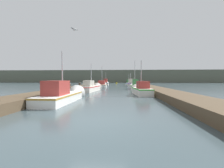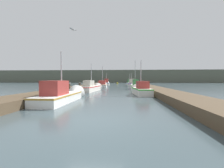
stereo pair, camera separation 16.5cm
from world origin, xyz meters
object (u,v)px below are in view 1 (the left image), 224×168
fishing_boat_2 (92,87)px  channel_buoy (117,83)px  fishing_boat_1 (141,90)px  fishing_boat_6 (106,83)px  mooring_piling_1 (69,89)px  fishing_boat_3 (135,86)px  mooring_piling_3 (80,87)px  seagull_lead (75,30)px  mooring_piling_0 (97,84)px  fishing_boat_5 (131,84)px  fishing_boat_7 (129,83)px  fishing_boat_0 (65,95)px  fishing_boat_4 (102,85)px  mooring_piling_2 (45,95)px

fishing_boat_2 → channel_buoy: 30.11m
fishing_boat_1 → channel_buoy: size_ratio=4.62×
fishing_boat_6 → mooring_piling_1: (-1.15, -24.19, 0.09)m
fishing_boat_3 → mooring_piling_3: size_ratio=5.29×
fishing_boat_1 → mooring_piling_1: fishing_boat_1 is taller
seagull_lead → mooring_piling_0: bearing=35.2°
fishing_boat_1 → fishing_boat_5: (0.01, 18.21, 0.07)m
fishing_boat_3 → fishing_boat_6: bearing=114.4°
fishing_boat_3 → mooring_piling_1: (-7.42, -9.57, 0.12)m
fishing_boat_2 → fishing_boat_7: bearing=81.7°
mooring_piling_0 → fishing_boat_0: bearing=-87.4°
fishing_boat_3 → fishing_boat_4: (-5.97, 4.73, -0.05)m
fishing_boat_6 → seagull_lead: seagull_lead is taller
fishing_boat_1 → seagull_lead: (-4.94, -6.58, 4.22)m
fishing_boat_5 → mooring_piling_2: (-7.27, -24.14, -0.02)m
fishing_boat_6 → seagull_lead: size_ratio=10.04×
mooring_piling_0 → mooring_piling_2: mooring_piling_0 is taller
fishing_boat_0 → fishing_boat_2: size_ratio=0.99×
fishing_boat_0 → fishing_boat_1: 8.03m
fishing_boat_3 → fishing_boat_7: bearing=91.4°
mooring_piling_3 → channel_buoy: (3.60, 31.13, -0.41)m
mooring_piling_2 → channel_buoy: (3.54, 39.79, -0.36)m
fishing_boat_4 → fishing_boat_7: (5.92, 14.69, -0.05)m
fishing_boat_0 → mooring_piling_3: size_ratio=5.37×
fishing_boat_3 → fishing_boat_7: (-0.05, 19.42, -0.10)m
fishing_boat_4 → mooring_piling_3: bearing=-101.3°
fishing_boat_4 → fishing_boat_6: bearing=88.3°
mooring_piling_3 → fishing_boat_3: bearing=38.2°
fishing_boat_7 → seagull_lead: size_ratio=9.90×
fishing_boat_0 → fishing_boat_6: size_ratio=1.13×
fishing_boat_5 → mooring_piling_2: size_ratio=4.81×
mooring_piling_1 → mooring_piling_2: 4.94m
channel_buoy → mooring_piling_2: bearing=-95.1°
fishing_boat_6 → mooring_piling_3: (-1.17, -20.47, 0.05)m
fishing_boat_4 → mooring_piling_2: (-1.41, -19.24, 0.08)m
mooring_piling_1 → channel_buoy: 35.04m
fishing_boat_2 → fishing_boat_5: (6.02, 14.37, 0.08)m
fishing_boat_1 → fishing_boat_4: size_ratio=1.07×
fishing_boat_4 → fishing_boat_5: size_ratio=0.93×
fishing_boat_2 → seagull_lead: seagull_lead is taller
fishing_boat_0 → mooring_piling_0: (-0.93, 20.14, 0.15)m
fishing_boat_4 → mooring_piling_1: bearing=-99.2°
fishing_boat_5 → channel_buoy: size_ratio=4.64×
fishing_boat_1 → fishing_boat_6: fishing_boat_1 is taller
fishing_boat_0 → channel_buoy: (2.47, 38.98, -0.29)m
fishing_boat_4 → mooring_piling_0: bearing=123.0°
fishing_boat_2 → fishing_boat_7: size_ratio=1.17×
fishing_boat_5 → channel_buoy: (-3.73, 15.65, -0.39)m
mooring_piling_0 → fishing_boat_2: bearing=-84.3°
fishing_boat_2 → seagull_lead: 11.30m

